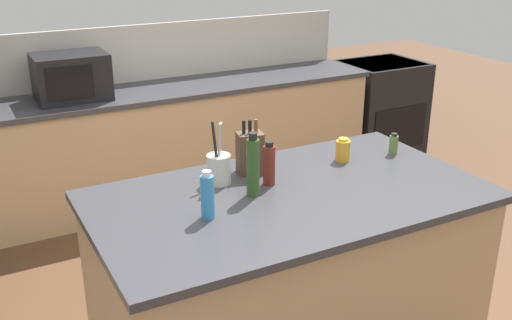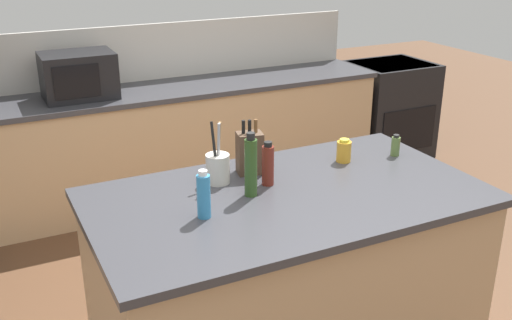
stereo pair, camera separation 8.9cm
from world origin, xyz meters
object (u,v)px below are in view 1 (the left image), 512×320
(range_oven, at_px, (379,108))
(microwave, at_px, (71,77))
(knife_block, at_px, (250,153))
(spice_jar_oregano, at_px, (393,144))
(honey_jar, at_px, (343,150))
(dish_soap_bottle, at_px, (207,196))
(vinegar_bottle, at_px, (269,165))
(utensil_crock, at_px, (219,168))
(olive_oil_bottle, at_px, (253,166))

(range_oven, distance_m, microwave, 2.99)
(microwave, distance_m, knife_block, 1.95)
(spice_jar_oregano, bearing_deg, microwave, 123.83)
(microwave, relative_size, honey_jar, 4.04)
(range_oven, height_order, knife_block, knife_block)
(honey_jar, bearing_deg, spice_jar_oregano, -9.15)
(dish_soap_bottle, distance_m, honey_jar, 0.98)
(vinegar_bottle, distance_m, spice_jar_oregano, 0.83)
(microwave, distance_m, utensil_crock, 1.95)
(microwave, bearing_deg, honey_jar, -62.16)
(utensil_crock, relative_size, olive_oil_bottle, 1.01)
(spice_jar_oregano, bearing_deg, vinegar_bottle, -176.93)
(knife_block, height_order, utensil_crock, utensil_crock)
(dish_soap_bottle, bearing_deg, vinegar_bottle, 24.96)
(utensil_crock, xyz_separation_m, honey_jar, (0.73, -0.04, -0.02))
(range_oven, distance_m, olive_oil_bottle, 3.37)
(utensil_crock, height_order, dish_soap_bottle, utensil_crock)
(vinegar_bottle, relative_size, dish_soap_bottle, 1.01)
(vinegar_bottle, xyz_separation_m, honey_jar, (0.52, 0.09, -0.05))
(olive_oil_bottle, xyz_separation_m, spice_jar_oregano, (0.96, 0.12, -0.09))
(knife_block, bearing_deg, honey_jar, 3.18)
(utensil_crock, relative_size, spice_jar_oregano, 2.62)
(olive_oil_bottle, relative_size, honey_jar, 2.44)
(microwave, relative_size, utensil_crock, 1.64)
(utensil_crock, distance_m, vinegar_bottle, 0.25)
(olive_oil_bottle, bearing_deg, spice_jar_oregano, 7.26)
(knife_block, xyz_separation_m, vinegar_bottle, (0.02, -0.18, -0.01))
(olive_oil_bottle, distance_m, spice_jar_oregano, 0.97)
(utensil_crock, xyz_separation_m, olive_oil_bottle, (0.08, -0.21, 0.07))
(microwave, height_order, honey_jar, microwave)
(spice_jar_oregano, height_order, honey_jar, honey_jar)
(olive_oil_bottle, bearing_deg, knife_block, 65.47)
(olive_oil_bottle, height_order, honey_jar, olive_oil_bottle)
(knife_block, xyz_separation_m, utensil_crock, (-0.20, -0.04, -0.03))
(knife_block, xyz_separation_m, olive_oil_bottle, (-0.12, -0.25, 0.04))
(range_oven, xyz_separation_m, olive_oil_bottle, (-2.53, -2.14, 0.62))
(microwave, xyz_separation_m, vinegar_bottle, (0.52, -2.06, -0.06))
(vinegar_bottle, bearing_deg, utensil_crock, 148.26)
(range_oven, xyz_separation_m, dish_soap_bottle, (-2.82, -2.25, 0.58))
(microwave, bearing_deg, dish_soap_bottle, -87.35)
(microwave, bearing_deg, range_oven, -0.00)
(microwave, relative_size, olive_oil_bottle, 1.65)
(honey_jar, bearing_deg, microwave, 117.84)
(microwave, xyz_separation_m, dish_soap_bottle, (0.10, -2.25, -0.06))
(range_oven, height_order, olive_oil_bottle, olive_oil_bottle)
(knife_block, distance_m, honey_jar, 0.54)
(olive_oil_bottle, distance_m, dish_soap_bottle, 0.31)
(honey_jar, bearing_deg, olive_oil_bottle, -165.06)
(olive_oil_bottle, bearing_deg, range_oven, 40.18)
(knife_block, height_order, dish_soap_bottle, knife_block)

